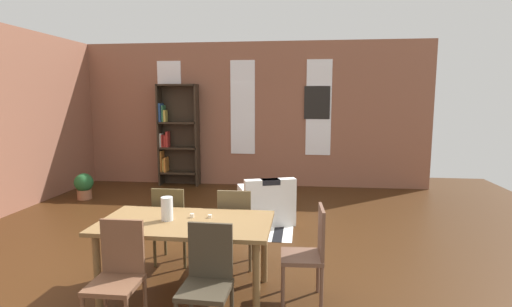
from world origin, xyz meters
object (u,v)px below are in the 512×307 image
Objects in this scene: dining_table at (186,230)px; dining_chair_near_right at (207,278)px; dining_chair_near_left at (118,274)px; armchair_white at (266,204)px; dining_chair_far_left at (172,223)px; potted_plant_by_shelf at (84,185)px; bookshelf_tall at (176,135)px; dining_chair_head_right at (309,251)px; dining_chair_far_right at (236,225)px; vase_on_table at (167,209)px.

dining_table is 0.81m from dining_chair_near_right.
armchair_white is at bearing 73.12° from dining_chair_near_left.
potted_plant_by_shelf is at bearing 134.67° from dining_chair_far_left.
dining_chair_near_right is 0.41× the size of bookshelf_tall.
dining_chair_far_right is (-0.84, 0.69, 0.00)m from dining_chair_head_right.
vase_on_table is 0.25× the size of dining_chair_near_right.
vase_on_table is 0.23× the size of armchair_white.
armchair_white is (0.58, 2.48, -0.40)m from dining_table.
dining_chair_head_right is at bearing -59.28° from bookshelf_tall.
dining_table reaches higher than armchair_white.
dining_table is at bearing -179.82° from dining_chair_head_right.
dining_table is at bearing -60.84° from dining_chair_far_left.
dining_chair_far_left is 1.84× the size of potted_plant_by_shelf.
dining_chair_near_left reaches higher than dining_table.
dining_chair_far_left is (-1.61, 0.69, 0.00)m from dining_chair_head_right.
dining_chair_near_left is (-0.39, -0.69, -0.17)m from dining_table.
dining_chair_far_right is 0.93× the size of armchair_white.
potted_plant_by_shelf is (-3.51, 4.15, -0.23)m from dining_chair_near_right.
dining_chair_head_right is 1.75m from dining_chair_far_left.
dining_chair_near_left is at bearing -119.26° from dining_chair_far_right.
dining_chair_far_left is (-0.20, 0.69, -0.37)m from vase_on_table.
potted_plant_by_shelf is (-2.94, 3.46, -0.61)m from vase_on_table.
dining_chair_head_right is 2.57m from armchair_white.
bookshelf_tall is at bearing 110.41° from dining_chair_near_right.
vase_on_table is 0.25× the size of dining_chair_near_left.
armchair_white is at bearing 76.92° from dining_table.
bookshelf_tall reaches higher than dining_table.
dining_chair_head_right is at bearing -38.46° from potted_plant_by_shelf.
dining_chair_near_left is 1.76m from dining_chair_head_right.
dining_chair_head_right is at bearing -39.16° from dining_chair_far_right.
dining_chair_near_right is at bearing -60.76° from dining_chair_far_left.
dining_chair_near_right is (0.57, -0.69, -0.37)m from vase_on_table.
dining_chair_far_left and dining_chair_near_right have the same top height.
dining_chair_near_left is 0.93× the size of armchair_white.
dining_chair_near_right is at bearing -69.59° from bookshelf_tall.
bookshelf_tall is at bearing 120.72° from dining_chair_head_right.
dining_chair_near_right is 1.84× the size of potted_plant_by_shelf.
armchair_white is at bearing 61.76° from dining_chair_far_left.
dining_chair_head_right is 1.00× the size of dining_chair_near_right.
bookshelf_tall is 2.25× the size of armchair_white.
armchair_white is (2.29, -2.48, -0.88)m from bookshelf_tall.
dining_chair_near_right is at bearing -60.69° from dining_table.
dining_chair_far_right is at bearing 0.00° from dining_chair_far_left.
dining_chair_near_left is at bearing -106.14° from vase_on_table.
bookshelf_tall is (-2.10, 4.26, 0.64)m from dining_chair_far_right.
dining_chair_near_left and dining_chair_head_right have the same top height.
potted_plant_by_shelf is (-1.41, -1.49, -0.88)m from bookshelf_tall.
dining_chair_head_right is 1.00× the size of dining_chair_far_right.
dining_chair_far_left reaches higher than armchair_white.
dining_chair_far_right is at bearing 50.27° from vase_on_table.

